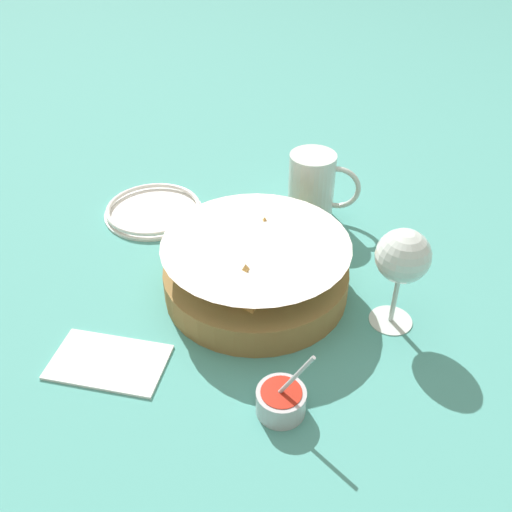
{
  "coord_description": "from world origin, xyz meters",
  "views": [
    {
      "loc": [
        0.12,
        -0.65,
        0.56
      ],
      "look_at": [
        -0.02,
        -0.02,
        0.07
      ],
      "focal_mm": 40.0,
      "sensor_mm": 36.0,
      "label": 1
    }
  ],
  "objects_px": {
    "sauce_cup": "(281,400)",
    "beer_mug": "(312,189)",
    "food_basket": "(256,271)",
    "wine_glass": "(403,259)",
    "side_plate": "(154,210)"
  },
  "relations": [
    {
      "from": "sauce_cup",
      "to": "beer_mug",
      "type": "distance_m",
      "value": 0.43
    },
    {
      "from": "food_basket",
      "to": "beer_mug",
      "type": "height_order",
      "value": "beer_mug"
    },
    {
      "from": "sauce_cup",
      "to": "side_plate",
      "type": "height_order",
      "value": "sauce_cup"
    },
    {
      "from": "beer_mug",
      "to": "wine_glass",
      "type": "bearing_deg",
      "value": -58.98
    },
    {
      "from": "food_basket",
      "to": "sauce_cup",
      "type": "bearing_deg",
      "value": -70.03
    },
    {
      "from": "food_basket",
      "to": "sauce_cup",
      "type": "xyz_separation_m",
      "value": [
        0.07,
        -0.21,
        -0.02
      ]
    },
    {
      "from": "sauce_cup",
      "to": "side_plate",
      "type": "relative_size",
      "value": 0.58
    },
    {
      "from": "food_basket",
      "to": "sauce_cup",
      "type": "height_order",
      "value": "sauce_cup"
    },
    {
      "from": "sauce_cup",
      "to": "wine_glass",
      "type": "bearing_deg",
      "value": 55.99
    },
    {
      "from": "food_basket",
      "to": "wine_glass",
      "type": "xyz_separation_m",
      "value": [
        0.2,
        -0.02,
        0.07
      ]
    },
    {
      "from": "sauce_cup",
      "to": "beer_mug",
      "type": "height_order",
      "value": "beer_mug"
    },
    {
      "from": "food_basket",
      "to": "beer_mug",
      "type": "relative_size",
      "value": 2.17
    },
    {
      "from": "sauce_cup",
      "to": "wine_glass",
      "type": "distance_m",
      "value": 0.24
    },
    {
      "from": "wine_glass",
      "to": "beer_mug",
      "type": "xyz_separation_m",
      "value": [
        -0.15,
        0.24,
        -0.05
      ]
    },
    {
      "from": "side_plate",
      "to": "food_basket",
      "type": "bearing_deg",
      "value": -37.04
    }
  ]
}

